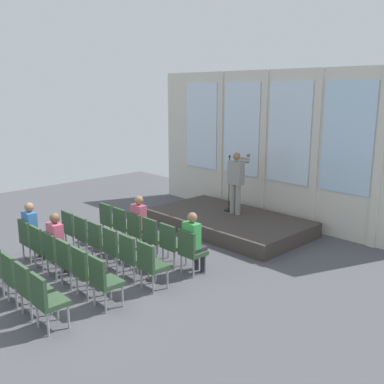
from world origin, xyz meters
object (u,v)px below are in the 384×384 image
(audience_r0_c2, at_px, (141,221))
(audience_r2_c2, at_px, (58,241))
(chair_r1_c2, at_px, (100,240))
(chair_r1_c4, at_px, (132,254))
(chair_r3_c4, at_px, (30,286))
(chair_r2_c3, at_px, (70,260))
(audience_r2_c0, at_px, (33,228))
(chair_r3_c3, at_px, (16,275))
(chair_r1_c1, at_px, (85,234))
(chair_r1_c3, at_px, (115,247))
(audience_r0_c5, at_px, (194,240))
(chair_r2_c4, at_px, (86,269))
(chair_r2_c5, at_px, (103,279))
(speaker, at_px, (236,178))
(chair_r2_c1, at_px, (42,245))
(chair_r2_c2, at_px, (55,252))
(mic_stand, at_px, (229,199))
(chair_r3_c5, at_px, (47,298))
(chair_r0_c2, at_px, (138,230))
(chair_r0_c1, at_px, (123,224))
(chair_r0_c5, at_px, (191,249))
(chair_r0_c4, at_px, (172,242))
(chair_r0_c3, at_px, (154,236))
(chair_r2_c0, at_px, (30,238))
(chair_r0_c0, at_px, (110,219))
(chair_r3_c2, at_px, (3,266))
(chair_r1_c5, at_px, (151,263))
(chair_r1_c0, at_px, (72,228))

(audience_r0_c2, distance_m, audience_r2_c2, 2.04)
(chair_r1_c2, relative_size, chair_r1_c4, 1.00)
(chair_r3_c4, bearing_deg, chair_r2_c3, 119.74)
(audience_r2_c0, distance_m, chair_r3_c3, 2.08)
(chair_r1_c1, relative_size, chair_r3_c4, 1.00)
(chair_r1_c1, bearing_deg, chair_r1_c3, 0.00)
(chair_r3_c3, bearing_deg, audience_r0_c5, 69.65)
(audience_r0_c2, bearing_deg, chair_r2_c4, -61.21)
(audience_r0_c5, xyz_separation_m, chair_r2_c5, (0.00, -2.12, -0.19))
(chair_r2_c5, bearing_deg, audience_r2_c0, 178.40)
(speaker, distance_m, audience_r0_c2, 3.04)
(audience_r0_c2, bearing_deg, audience_r2_c2, -90.00)
(chair_r2_c1, distance_m, chair_r3_c4, 2.03)
(chair_r2_c1, relative_size, chair_r2_c2, 1.00)
(mic_stand, xyz_separation_m, chair_r3_c5, (1.79, -6.23, -0.18))
(chair_r0_c2, distance_m, audience_r0_c2, 0.22)
(speaker, distance_m, chair_r0_c1, 3.28)
(chair_r0_c5, bearing_deg, audience_r0_c2, 177.35)
(audience_r2_c0, bearing_deg, chair_r0_c4, 40.03)
(audience_r0_c5, bearing_deg, chair_r0_c3, -175.94)
(chair_r1_c1, distance_m, chair_r2_c0, 1.18)
(chair_r0_c1, relative_size, audience_r2_c2, 0.71)
(chair_r0_c0, xyz_separation_m, audience_r0_c5, (2.92, 0.08, 0.19))
(chair_r0_c4, height_order, chair_r2_c1, same)
(chair_r0_c0, height_order, chair_r2_c5, same)
(chair_r0_c0, bearing_deg, audience_r2_c2, -59.25)
(chair_r1_c4, relative_size, chair_r2_c0, 1.00)
(chair_r3_c2, bearing_deg, mic_stand, 90.36)
(chair_r0_c3, bearing_deg, speaker, 95.04)
(chair_r0_c2, bearing_deg, audience_r0_c2, 90.00)
(audience_r0_c2, relative_size, chair_r3_c2, 1.41)
(chair_r1_c3, height_order, chair_r3_c3, same)
(chair_r0_c0, bearing_deg, chair_r3_c5, -46.40)
(chair_r3_c5, bearing_deg, chair_r1_c5, 90.00)
(chair_r0_c2, bearing_deg, chair_r2_c5, -49.40)
(chair_r1_c4, height_order, chair_r1_c5, same)
(chair_r0_c0, bearing_deg, chair_r2_c3, -49.40)
(chair_r0_c2, bearing_deg, chair_r0_c0, 180.00)
(chair_r1_c0, xyz_separation_m, chair_r2_c5, (2.92, -1.02, 0.00))
(speaker, xyz_separation_m, chair_r3_c5, (1.43, -6.11, -0.82))
(chair_r1_c5, xyz_separation_m, audience_r2_c0, (-2.92, -0.94, 0.20))
(chair_r0_c5, xyz_separation_m, chair_r3_c3, (-1.17, -3.06, 0.00))
(chair_r2_c2, bearing_deg, chair_r2_c5, 0.00)
(audience_r0_c5, bearing_deg, audience_r0_c2, -179.94)
(mic_stand, relative_size, chair_r2_c2, 1.65)
(chair_r1_c4, height_order, chair_r3_c2, same)
(chair_r0_c5, height_order, chair_r1_c0, same)
(chair_r1_c0, relative_size, chair_r1_c5, 1.00)
(chair_r0_c4, xyz_separation_m, chair_r1_c3, (-0.58, -1.02, 0.00))
(chair_r1_c0, distance_m, chair_r1_c2, 1.17)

